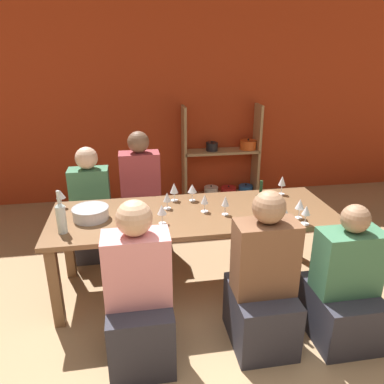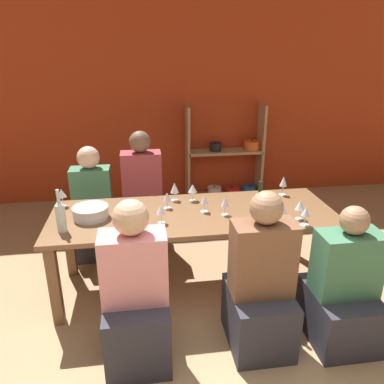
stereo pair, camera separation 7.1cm
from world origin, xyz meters
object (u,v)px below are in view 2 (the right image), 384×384
Objects in this scene: wine_glass_red_b at (193,189)px; wine_glass_white_d at (62,194)px; wine_glass_white_a at (204,200)px; wine_glass_empty_d at (300,205)px; wine_glass_white_b at (167,197)px; person_far_a at (143,206)px; shelf_unit at (228,165)px; wine_glass_white_c at (284,212)px; wine_glass_empty_b at (161,210)px; wine_bottle_green at (61,215)px; wine_bottle_dark at (259,208)px; person_near_c at (136,304)px; person_near_b at (342,294)px; dining_table at (194,221)px; wine_glass_red_d at (225,202)px; wine_glass_empty_a at (175,188)px; person_far_b at (94,215)px; wine_glass_red_a at (283,182)px; person_near_a at (260,292)px; wine_glass_empty_c at (306,212)px; mixing_bowl at (91,212)px; wine_glass_red_c at (270,196)px.

wine_glass_white_d reaches higher than wine_glass_red_b.
wine_glass_empty_d reaches higher than wine_glass_white_a.
person_far_a reaches higher than wine_glass_white_b.
shelf_unit is 2.50m from wine_glass_white_c.
wine_glass_empty_d is at bearing -4.21° from wine_glass_empty_b.
wine_bottle_dark reaches higher than wine_bottle_green.
person_near_c is at bearing -153.87° from wine_bottle_dark.
wine_bottle_dark is at bearing 26.13° from person_near_c.
wine_glass_empty_b is 1.13m from wine_glass_empty_d.
person_far_a is at bearing 35.40° from wine_glass_white_d.
wine_bottle_green is at bearing -158.56° from wine_glass_white_b.
wine_bottle_green is 0.77m from wine_glass_empty_b.
dining_table is at bearing 140.17° from person_near_b.
shelf_unit is at bearing 75.83° from wine_glass_red_d.
wine_bottle_green is 2.28× the size of wine_glass_white_c.
wine_glass_white_d is (-1.95, -1.85, 0.38)m from shelf_unit.
shelf_unit is 8.25× the size of wine_glass_empty_b.
person_near_c is (-0.99, -0.48, -0.44)m from wine_bottle_dark.
person_far_b is at bearing 150.65° from wine_glass_empty_a.
wine_glass_red_a is (0.81, 0.29, 0.02)m from wine_glass_white_a.
wine_glass_empty_d is at bearing -16.08° from wine_glass_red_d.
wine_glass_empty_b is 1.20m from person_far_b.
wine_glass_red_b is at bearing 153.65° from person_far_b.
person_near_a is (0.11, -0.69, -0.42)m from wine_glass_red_d.
wine_glass_red_d is at bearing 136.32° from wine_bottle_dark.
wine_glass_white_a is at bearing -21.33° from wine_glass_white_b.
wine_glass_white_a is 0.13× the size of person_near_a.
person_near_b reaches higher than wine_glass_white_c.
dining_table is at bearing 30.70° from wine_glass_empty_b.
wine_glass_empty_a is (-1.04, 0.01, -0.01)m from wine_glass_red_a.
wine_bottle_dark reaches higher than wine_glass_white_b.
dining_table is 2.08× the size of person_far_b.
wine_glass_empty_a is 1.04× the size of wine_glass_empty_d.
person_far_b reaches higher than wine_bottle_dark.
wine_glass_white_a is (-0.72, -2.15, 0.37)m from shelf_unit.
wine_glass_white_d is at bearing 35.40° from person_far_a.
wine_glass_red_a is at bearing -0.45° from wine_glass_empty_a.
wine_bottle_dark is 0.85m from wine_glass_empty_a.
person_near_b reaches higher than wine_glass_empty_c.
wine_glass_empty_c is at bearing -12.74° from mixing_bowl.
wine_bottle_dark is 1.95× the size of wine_glass_red_a.
shelf_unit reaches higher than wine_bottle_green.
shelf_unit reaches higher than person_near_a.
wine_glass_red_d is (0.25, -0.09, 0.20)m from dining_table.
wine_glass_white_a is 0.67m from wine_glass_white_c.
shelf_unit is 2.55m from wine_glass_empty_c.
wine_bottle_dark is 1.48m from person_far_a.
person_near_a is 1.12× the size of person_near_b.
shelf_unit is 7.72× the size of wine_glass_red_c.
wine_bottle_dark reaches higher than wine_glass_red_c.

